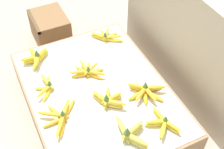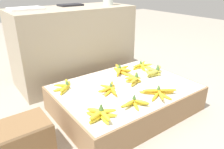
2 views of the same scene
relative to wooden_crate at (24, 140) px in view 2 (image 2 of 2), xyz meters
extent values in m
plane|color=#A89E8E|center=(0.83, 0.05, -0.11)|extent=(10.00, 10.00, 0.00)
cube|color=#997551|center=(0.83, 0.05, -0.01)|extent=(1.09, 0.81, 0.21)
cube|color=silver|center=(0.83, 0.05, 0.10)|extent=(1.06, 0.78, 0.00)
cube|color=tan|center=(0.80, 0.85, 0.27)|extent=(1.20, 0.53, 0.76)
cube|color=olive|center=(0.00, 0.00, 0.00)|extent=(0.31, 0.25, 0.23)
cube|color=brown|center=(0.00, -0.11, 0.10)|extent=(0.31, 0.02, 0.02)
ellipsoid|color=yellow|center=(0.41, -0.17, 0.11)|extent=(0.10, 0.12, 0.03)
ellipsoid|color=yellow|center=(0.39, -0.21, 0.11)|extent=(0.13, 0.06, 0.03)
ellipsoid|color=yellow|center=(0.43, -0.24, 0.11)|extent=(0.05, 0.13, 0.03)
ellipsoid|color=yellow|center=(0.46, -0.22, 0.11)|extent=(0.12, 0.10, 0.03)
ellipsoid|color=yellow|center=(0.41, -0.18, 0.14)|extent=(0.10, 0.12, 0.03)
ellipsoid|color=yellow|center=(0.39, -0.21, 0.14)|extent=(0.13, 0.06, 0.03)
ellipsoid|color=yellow|center=(0.43, -0.25, 0.14)|extent=(0.04, 0.13, 0.03)
ellipsoid|color=yellow|center=(0.46, -0.21, 0.14)|extent=(0.13, 0.08, 0.03)
cone|color=#4C7533|center=(0.43, -0.20, 0.18)|extent=(0.03, 0.03, 0.05)
ellipsoid|color=yellow|center=(0.65, -0.20, 0.11)|extent=(0.12, 0.04, 0.02)
ellipsoid|color=yellow|center=(0.69, -0.24, 0.11)|extent=(0.07, 0.12, 0.02)
ellipsoid|color=yellow|center=(0.73, -0.24, 0.11)|extent=(0.11, 0.10, 0.02)
ellipsoid|color=yellow|center=(0.64, -0.22, 0.13)|extent=(0.12, 0.04, 0.02)
ellipsoid|color=yellow|center=(0.73, -0.25, 0.13)|extent=(0.08, 0.12, 0.02)
cone|color=#4C7533|center=(0.70, -0.21, 0.16)|extent=(0.03, 0.03, 0.04)
ellipsoid|color=gold|center=(0.90, -0.16, 0.11)|extent=(0.13, 0.13, 0.02)
ellipsoid|color=gold|center=(0.90, -0.23, 0.11)|extent=(0.16, 0.09, 0.02)
ellipsoid|color=gold|center=(0.94, -0.25, 0.11)|extent=(0.04, 0.16, 0.02)
ellipsoid|color=gold|center=(0.98, -0.23, 0.11)|extent=(0.15, 0.09, 0.02)
ellipsoid|color=gold|center=(0.91, -0.19, 0.13)|extent=(0.14, 0.11, 0.02)
ellipsoid|color=gold|center=(0.90, -0.26, 0.13)|extent=(0.11, 0.15, 0.02)
ellipsoid|color=gold|center=(0.99, -0.24, 0.13)|extent=(0.15, 0.11, 0.02)
cone|color=#4C7533|center=(0.94, -0.21, 0.16)|extent=(0.03, 0.03, 0.04)
ellipsoid|color=gold|center=(0.71, 0.06, 0.11)|extent=(0.12, 0.10, 0.02)
ellipsoid|color=gold|center=(0.69, 0.08, 0.11)|extent=(0.03, 0.14, 0.02)
ellipsoid|color=gold|center=(0.65, 0.06, 0.11)|extent=(0.13, 0.08, 0.02)
ellipsoid|color=gold|center=(0.65, 0.03, 0.11)|extent=(0.13, 0.08, 0.02)
ellipsoid|color=gold|center=(0.68, 0.01, 0.11)|extent=(0.05, 0.14, 0.02)
ellipsoid|color=gold|center=(0.72, 0.08, 0.13)|extent=(0.11, 0.12, 0.02)
ellipsoid|color=gold|center=(0.67, 0.07, 0.13)|extent=(0.08, 0.13, 0.02)
ellipsoid|color=gold|center=(0.64, 0.04, 0.13)|extent=(0.14, 0.03, 0.02)
ellipsoid|color=gold|center=(0.67, 0.00, 0.13)|extent=(0.06, 0.14, 0.02)
cone|color=#4C7533|center=(0.69, 0.04, 0.16)|extent=(0.03, 0.03, 0.04)
ellipsoid|color=gold|center=(0.97, 0.07, 0.11)|extent=(0.11, 0.12, 0.03)
ellipsoid|color=gold|center=(0.94, 0.09, 0.11)|extent=(0.05, 0.14, 0.03)
ellipsoid|color=gold|center=(0.93, 0.06, 0.11)|extent=(0.13, 0.10, 0.03)
ellipsoid|color=gold|center=(0.91, 0.03, 0.11)|extent=(0.14, 0.08, 0.03)
ellipsoid|color=gold|center=(0.98, 0.08, 0.14)|extent=(0.11, 0.12, 0.03)
ellipsoid|color=gold|center=(0.95, 0.08, 0.14)|extent=(0.05, 0.14, 0.03)
ellipsoid|color=gold|center=(0.92, 0.06, 0.14)|extent=(0.13, 0.10, 0.03)
ellipsoid|color=gold|center=(0.92, 0.03, 0.14)|extent=(0.14, 0.07, 0.03)
cone|color=#4C7533|center=(0.95, 0.04, 0.17)|extent=(0.03, 0.03, 0.04)
ellipsoid|color=gold|center=(1.24, 0.07, 0.11)|extent=(0.15, 0.11, 0.03)
ellipsoid|color=gold|center=(1.19, 0.09, 0.11)|extent=(0.07, 0.16, 0.03)
ellipsoid|color=gold|center=(1.16, 0.05, 0.11)|extent=(0.16, 0.05, 0.03)
ellipsoid|color=gold|center=(1.25, 0.07, 0.14)|extent=(0.15, 0.11, 0.03)
ellipsoid|color=gold|center=(1.19, 0.09, 0.14)|extent=(0.08, 0.16, 0.03)
ellipsoid|color=gold|center=(1.15, 0.05, 0.14)|extent=(0.16, 0.04, 0.03)
cone|color=#4C7533|center=(1.20, 0.05, 0.18)|extent=(0.04, 0.04, 0.05)
ellipsoid|color=yellow|center=(0.46, 0.33, 0.11)|extent=(0.09, 0.12, 0.02)
ellipsoid|color=yellow|center=(0.42, 0.32, 0.11)|extent=(0.06, 0.13, 0.02)
ellipsoid|color=yellow|center=(0.38, 0.29, 0.11)|extent=(0.14, 0.04, 0.02)
ellipsoid|color=yellow|center=(0.39, 0.25, 0.11)|extent=(0.12, 0.10, 0.02)
ellipsoid|color=yellow|center=(0.45, 0.33, 0.13)|extent=(0.07, 0.13, 0.02)
ellipsoid|color=yellow|center=(0.40, 0.30, 0.13)|extent=(0.12, 0.10, 0.02)
ellipsoid|color=yellow|center=(0.39, 0.25, 0.13)|extent=(0.12, 0.10, 0.02)
cone|color=#4C7533|center=(0.43, 0.28, 0.16)|extent=(0.03, 0.03, 0.04)
ellipsoid|color=gold|center=(0.93, 0.27, 0.11)|extent=(0.12, 0.11, 0.03)
ellipsoid|color=gold|center=(0.97, 0.24, 0.11)|extent=(0.05, 0.14, 0.03)
ellipsoid|color=gold|center=(1.00, 0.28, 0.11)|extent=(0.14, 0.08, 0.03)
ellipsoid|color=gold|center=(1.02, 0.32, 0.11)|extent=(0.13, 0.09, 0.03)
ellipsoid|color=gold|center=(0.97, 0.33, 0.11)|extent=(0.04, 0.14, 0.03)
ellipsoid|color=gold|center=(0.94, 0.26, 0.14)|extent=(0.11, 0.12, 0.03)
ellipsoid|color=gold|center=(0.99, 0.25, 0.14)|extent=(0.10, 0.13, 0.03)
ellipsoid|color=gold|center=(1.01, 0.29, 0.14)|extent=(0.14, 0.04, 0.03)
ellipsoid|color=gold|center=(0.98, 0.34, 0.14)|extent=(0.07, 0.14, 0.03)
cone|color=#4C7533|center=(0.96, 0.29, 0.17)|extent=(0.03, 0.03, 0.04)
ellipsoid|color=yellow|center=(1.17, 0.27, 0.11)|extent=(0.13, 0.03, 0.02)
ellipsoid|color=yellow|center=(1.19, 0.23, 0.11)|extent=(0.07, 0.13, 0.02)
ellipsoid|color=yellow|center=(1.23, 0.25, 0.11)|extent=(0.11, 0.11, 0.02)
ellipsoid|color=yellow|center=(1.24, 0.28, 0.11)|extent=(0.13, 0.07, 0.02)
ellipsoid|color=yellow|center=(1.17, 0.27, 0.13)|extent=(0.13, 0.03, 0.02)
ellipsoid|color=yellow|center=(1.20, 0.24, 0.13)|extent=(0.07, 0.13, 0.02)
ellipsoid|color=yellow|center=(1.24, 0.24, 0.13)|extent=(0.11, 0.10, 0.02)
ellipsoid|color=yellow|center=(1.24, 0.29, 0.13)|extent=(0.13, 0.07, 0.02)
cone|color=#4C7533|center=(1.21, 0.27, 0.16)|extent=(0.03, 0.03, 0.04)
cube|color=white|center=(0.38, 0.91, 0.66)|extent=(0.29, 0.22, 0.02)
cube|color=#232328|center=(0.84, 0.95, 0.66)|extent=(0.24, 0.15, 0.02)
camera|label=1|loc=(1.96, -0.40, 1.51)|focal=50.00mm
camera|label=2|loc=(-0.19, -1.17, 0.89)|focal=35.00mm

